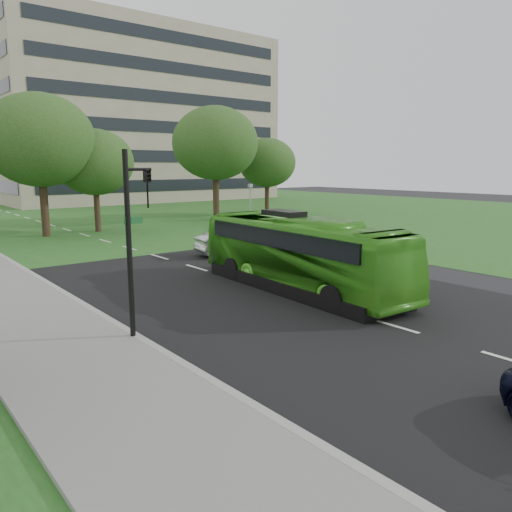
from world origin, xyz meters
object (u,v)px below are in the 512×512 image
at_px(tree_park_b, 40,140).
at_px(traffic_light, 134,231).
at_px(tree_park_c, 94,162).
at_px(tree_park_d, 215,143).
at_px(camera_pole, 250,201).
at_px(sedan, 237,241).
at_px(tree_park_e, 267,163).
at_px(bus, 300,254).
at_px(office_building, 137,118).

relative_size(tree_park_b, traffic_light, 1.84).
height_order(tree_park_c, tree_park_d, tree_park_d).
bearing_deg(camera_pole, sedan, -110.02).
xyz_separation_m(tree_park_d, sedan, (-9.81, -16.66, -6.46)).
bearing_deg(sedan, tree_park_e, -34.39).
relative_size(tree_park_d, camera_pole, 2.86).
distance_m(tree_park_e, sedan, 25.51).
relative_size(tree_park_e, bus, 0.74).
bearing_deg(tree_park_b, tree_park_d, 5.33).
bearing_deg(tree_park_e, bus, -127.52).
bearing_deg(tree_park_e, sedan, -133.84).
distance_m(tree_park_e, bus, 33.67).
height_order(tree_park_d, traffic_light, tree_park_d).
bearing_deg(tree_park_c, office_building, 59.59).
xyz_separation_m(office_building, tree_park_e, (-0.59, -31.99, -6.99)).
height_order(tree_park_c, tree_park_e, tree_park_e).
xyz_separation_m(tree_park_c, sedan, (2.43, -15.33, -4.63)).
distance_m(tree_park_c, tree_park_d, 12.44).
bearing_deg(tree_park_c, camera_pole, -36.60).
distance_m(office_building, sedan, 54.46).
xyz_separation_m(tree_park_b, traffic_light, (-4.58, -25.03, -3.68)).
bearing_deg(tree_park_d, office_building, 76.29).
relative_size(tree_park_d, sedan, 2.21).
height_order(tree_park_e, traffic_light, tree_park_e).
distance_m(office_building, bus, 63.11).
bearing_deg(tree_park_d, tree_park_c, -173.83).
relative_size(tree_park_c, camera_pole, 2.13).
height_order(tree_park_d, tree_park_e, tree_park_d).
bearing_deg(camera_pole, tree_park_b, 174.92).
distance_m(tree_park_b, tree_park_c, 4.31).
xyz_separation_m(office_building, traffic_light, (-28.98, -59.96, -9.21)).
bearing_deg(tree_park_c, sedan, -81.01).
distance_m(office_building, tree_park_b, 42.97).
height_order(tree_park_c, bus, tree_park_c).
bearing_deg(bus, sedan, 73.43).
xyz_separation_m(tree_park_b, tree_park_d, (16.25, 1.52, 0.30)).
relative_size(tree_park_b, bus, 0.95).
distance_m(tree_park_c, tree_park_e, 19.98).
bearing_deg(camera_pole, traffic_light, -113.52).
relative_size(tree_park_b, camera_pole, 2.75).
xyz_separation_m(tree_park_b, camera_pole, (13.75, -7.03, -4.54)).
xyz_separation_m(tree_park_b, tree_park_e, (23.81, 2.94, -1.46)).
relative_size(tree_park_c, traffic_light, 1.43).
bearing_deg(traffic_light, tree_park_d, 35.98).
distance_m(office_building, camera_pole, 44.45).
distance_m(tree_park_c, traffic_light, 26.74).
height_order(office_building, tree_park_d, office_building).
relative_size(sedan, camera_pole, 1.29).
relative_size(tree_park_d, traffic_light, 1.92).
bearing_deg(camera_pole, tree_park_e, 66.75).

